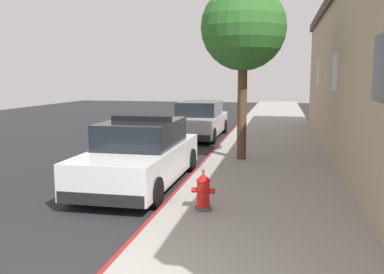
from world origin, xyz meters
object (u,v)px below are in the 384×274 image
Objects in this scene: fire_hydrant at (203,192)px; parked_car_silver_ahead at (199,120)px; street_tree at (243,29)px; police_cruiser at (141,155)px.

parked_car_silver_ahead is at bearing 101.26° from fire_hydrant.
street_tree is (0.24, 5.16, 3.52)m from fire_hydrant.
police_cruiser is 4.99m from street_tree.
police_cruiser is at bearing -124.71° from street_tree.
street_tree reaches higher than parked_car_silver_ahead.
street_tree is at bearing 55.29° from police_cruiser.
fire_hydrant is at bearing -47.23° from police_cruiser.
police_cruiser is at bearing -88.94° from parked_car_silver_ahead.
fire_hydrant is 0.15× the size of street_tree.
police_cruiser is 8.30m from parked_car_silver_ahead.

